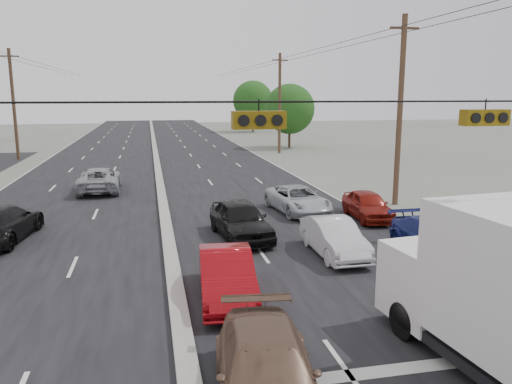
{
  "coord_description": "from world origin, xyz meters",
  "views": [
    {
      "loc": [
        -0.62,
        -9.59,
        5.94
      ],
      "look_at": [
        3.4,
        9.07,
        2.2
      ],
      "focal_mm": 35.0,
      "sensor_mm": 36.0,
      "label": 1
    }
  ],
  "objects_px": {
    "utility_pole_right_c": "(280,103)",
    "tree_right_mid": "(290,109)",
    "queue_car_d": "(434,239)",
    "oncoming_far": "(99,180)",
    "tree_right_far": "(253,101)",
    "red_sedan": "(226,276)",
    "queue_car_c": "(298,200)",
    "queue_car_b": "(334,238)",
    "oncoming_near": "(0,224)",
    "queue_car_e": "(368,205)",
    "utility_pole_right_b": "(400,110)",
    "queue_car_a": "(241,220)",
    "utility_pole_left_c": "(14,104)",
    "tan_sedan": "(266,375)"
  },
  "relations": [
    {
      "from": "queue_car_a",
      "to": "oncoming_far",
      "type": "xyz_separation_m",
      "value": [
        -6.72,
        12.0,
        -0.05
      ]
    },
    {
      "from": "queue_car_b",
      "to": "queue_car_d",
      "type": "height_order",
      "value": "queue_car_b"
    },
    {
      "from": "utility_pole_left_c",
      "to": "oncoming_far",
      "type": "xyz_separation_m",
      "value": [
        8.78,
        -17.71,
        -4.36
      ]
    },
    {
      "from": "utility_pole_right_c",
      "to": "tree_right_mid",
      "type": "bearing_deg",
      "value": 63.43
    },
    {
      "from": "tree_right_far",
      "to": "red_sedan",
      "type": "bearing_deg",
      "value": -102.46
    },
    {
      "from": "utility_pole_left_c",
      "to": "queue_car_c",
      "type": "distance_m",
      "value": 32.42
    },
    {
      "from": "tree_right_mid",
      "to": "queue_car_c",
      "type": "height_order",
      "value": "tree_right_mid"
    },
    {
      "from": "queue_car_a",
      "to": "oncoming_far",
      "type": "relative_size",
      "value": 0.87
    },
    {
      "from": "utility_pole_right_c",
      "to": "queue_car_d",
      "type": "distance_m",
      "value": 34.0
    },
    {
      "from": "utility_pole_left_c",
      "to": "utility_pole_right_b",
      "type": "distance_m",
      "value": 35.36
    },
    {
      "from": "utility_pole_right_b",
      "to": "utility_pole_right_c",
      "type": "relative_size",
      "value": 1.0
    },
    {
      "from": "queue_car_a",
      "to": "tree_right_mid",
      "type": "bearing_deg",
      "value": 64.66
    },
    {
      "from": "queue_car_b",
      "to": "queue_car_c",
      "type": "xyz_separation_m",
      "value": [
        0.69,
        6.94,
        -0.02
      ]
    },
    {
      "from": "queue_car_a",
      "to": "oncoming_far",
      "type": "height_order",
      "value": "queue_car_a"
    },
    {
      "from": "tan_sedan",
      "to": "queue_car_d",
      "type": "xyz_separation_m",
      "value": [
        8.2,
        7.58,
        -0.02
      ]
    },
    {
      "from": "queue_car_d",
      "to": "queue_car_e",
      "type": "bearing_deg",
      "value": 90.97
    },
    {
      "from": "utility_pole_right_c",
      "to": "queue_car_c",
      "type": "distance_m",
      "value": 26.76
    },
    {
      "from": "oncoming_near",
      "to": "utility_pole_right_c",
      "type": "bearing_deg",
      "value": -116.88
    },
    {
      "from": "oncoming_far",
      "to": "utility_pole_right_c",
      "type": "bearing_deg",
      "value": -134.03
    },
    {
      "from": "red_sedan",
      "to": "oncoming_near",
      "type": "distance_m",
      "value": 11.23
    },
    {
      "from": "tree_right_mid",
      "to": "red_sedan",
      "type": "distance_m",
      "value": 43.19
    },
    {
      "from": "red_sedan",
      "to": "queue_car_c",
      "type": "relative_size",
      "value": 0.92
    },
    {
      "from": "utility_pole_left_c",
      "to": "utility_pole_right_b",
      "type": "bearing_deg",
      "value": -45.0
    },
    {
      "from": "utility_pole_right_c",
      "to": "queue_car_d",
      "type": "relative_size",
      "value": 2.17
    },
    {
      "from": "utility_pole_right_c",
      "to": "tree_right_mid",
      "type": "xyz_separation_m",
      "value": [
        2.5,
        5.0,
        -0.77
      ]
    },
    {
      "from": "utility_pole_right_c",
      "to": "oncoming_near",
      "type": "distance_m",
      "value": 34.32
    },
    {
      "from": "tree_right_mid",
      "to": "oncoming_near",
      "type": "height_order",
      "value": "tree_right_mid"
    },
    {
      "from": "queue_car_a",
      "to": "queue_car_e",
      "type": "bearing_deg",
      "value": 10.1
    },
    {
      "from": "utility_pole_left_c",
      "to": "queue_car_e",
      "type": "bearing_deg",
      "value": -51.49
    },
    {
      "from": "queue_car_d",
      "to": "oncoming_far",
      "type": "distance_m",
      "value": 20.72
    },
    {
      "from": "utility_pole_right_b",
      "to": "tan_sedan",
      "type": "relative_size",
      "value": 2.11
    },
    {
      "from": "tree_right_far",
      "to": "tree_right_mid",
      "type": "bearing_deg",
      "value": -92.29
    },
    {
      "from": "oncoming_near",
      "to": "oncoming_far",
      "type": "xyz_separation_m",
      "value": [
        2.98,
        10.4,
        -0.02
      ]
    },
    {
      "from": "tree_right_far",
      "to": "utility_pole_right_c",
      "type": "bearing_deg",
      "value": -96.65
    },
    {
      "from": "utility_pole_right_c",
      "to": "oncoming_near",
      "type": "height_order",
      "value": "utility_pole_right_c"
    },
    {
      "from": "queue_car_c",
      "to": "red_sedan",
      "type": "bearing_deg",
      "value": -124.16
    },
    {
      "from": "utility_pole_right_c",
      "to": "tan_sedan",
      "type": "xyz_separation_m",
      "value": [
        -11.1,
        -41.16,
        -4.42
      ]
    },
    {
      "from": "tree_right_far",
      "to": "queue_car_d",
      "type": "xyz_separation_m",
      "value": [
        -6.4,
        -63.58,
        -4.29
      ]
    },
    {
      "from": "tree_right_mid",
      "to": "queue_car_b",
      "type": "bearing_deg",
      "value": -103.42
    },
    {
      "from": "red_sedan",
      "to": "oncoming_near",
      "type": "bearing_deg",
      "value": 140.77
    },
    {
      "from": "utility_pole_right_c",
      "to": "red_sedan",
      "type": "xyz_separation_m",
      "value": [
        -11.05,
        -35.84,
        -4.39
      ]
    },
    {
      "from": "tree_right_far",
      "to": "queue_car_b",
      "type": "relative_size",
      "value": 1.98
    },
    {
      "from": "tree_right_far",
      "to": "tan_sedan",
      "type": "relative_size",
      "value": 1.72
    },
    {
      "from": "oncoming_far",
      "to": "tree_right_far",
      "type": "bearing_deg",
      "value": -114.0
    },
    {
      "from": "tan_sedan",
      "to": "oncoming_near",
      "type": "relative_size",
      "value": 0.9
    },
    {
      "from": "queue_car_c",
      "to": "queue_car_e",
      "type": "relative_size",
      "value": 1.19
    },
    {
      "from": "tree_right_mid",
      "to": "oncoming_far",
      "type": "xyz_separation_m",
      "value": [
        -18.72,
        -22.71,
        -3.59
      ]
    },
    {
      "from": "utility_pole_right_b",
      "to": "queue_car_b",
      "type": "relative_size",
      "value": 2.42
    },
    {
      "from": "tree_right_far",
      "to": "queue_car_a",
      "type": "bearing_deg",
      "value": -102.28
    },
    {
      "from": "tan_sedan",
      "to": "oncoming_near",
      "type": "xyz_separation_m",
      "value": [
        -8.1,
        13.04,
        0.07
      ]
    }
  ]
}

